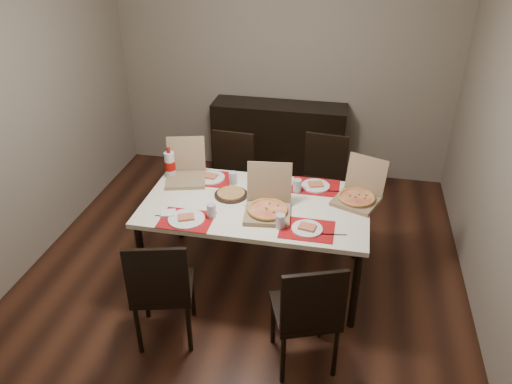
% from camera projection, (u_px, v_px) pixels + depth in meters
% --- Properties ---
extents(ground, '(3.80, 4.00, 0.02)m').
position_uv_depth(ground, '(245.00, 269.00, 4.48)').
color(ground, '#3F2013').
rests_on(ground, ground).
extents(room_walls, '(3.84, 4.02, 2.62)m').
position_uv_depth(room_walls, '(255.00, 63.00, 3.97)').
color(room_walls, gray).
rests_on(room_walls, ground).
extents(sideboard, '(1.50, 0.40, 0.90)m').
position_uv_depth(sideboard, '(278.00, 142.00, 5.76)').
color(sideboard, black).
rests_on(sideboard, ground).
extents(dining_table, '(1.80, 1.00, 0.75)m').
position_uv_depth(dining_table, '(256.00, 210.00, 4.05)').
color(dining_table, white).
rests_on(dining_table, ground).
extents(chair_near_left, '(0.51, 0.51, 0.93)m').
position_uv_depth(chair_near_left, '(162.00, 287.00, 3.49)').
color(chair_near_left, black).
rests_on(chair_near_left, ground).
extents(chair_near_right, '(0.54, 0.54, 0.93)m').
position_uv_depth(chair_near_right, '(308.00, 312.00, 3.28)').
color(chair_near_right, black).
rests_on(chair_near_right, ground).
extents(chair_far_left, '(0.44, 0.44, 0.93)m').
position_uv_depth(chair_far_left, '(230.00, 176.00, 4.91)').
color(chair_far_left, black).
rests_on(chair_far_left, ground).
extents(chair_far_right, '(0.46, 0.46, 0.93)m').
position_uv_depth(chair_far_right, '(322.00, 179.00, 4.86)').
color(chair_far_right, black).
rests_on(chair_far_right, ground).
extents(setting_near_left, '(0.47, 0.30, 0.11)m').
position_uv_depth(setting_near_left, '(190.00, 216.00, 3.80)').
color(setting_near_left, '#AD0B10').
rests_on(setting_near_left, dining_table).
extents(setting_near_right, '(0.53, 0.30, 0.11)m').
position_uv_depth(setting_near_right, '(299.00, 227.00, 3.68)').
color(setting_near_right, '#AD0B10').
rests_on(setting_near_right, dining_table).
extents(setting_far_left, '(0.50, 0.30, 0.11)m').
position_uv_depth(setting_far_left, '(214.00, 177.00, 4.34)').
color(setting_far_left, '#AD0B10').
rests_on(setting_far_left, dining_table).
extents(setting_far_right, '(0.46, 0.30, 0.11)m').
position_uv_depth(setting_far_right, '(311.00, 186.00, 4.21)').
color(setting_far_right, '#AD0B10').
rests_on(setting_far_right, dining_table).
extents(napkin_loose, '(0.16, 0.16, 0.02)m').
position_uv_depth(napkin_loose, '(253.00, 205.00, 3.96)').
color(napkin_loose, white).
rests_on(napkin_loose, dining_table).
extents(pizza_box_center, '(0.39, 0.43, 0.35)m').
position_uv_depth(pizza_box_center, '(268.00, 206.00, 3.86)').
color(pizza_box_center, '#846B4C').
rests_on(pizza_box_center, dining_table).
extents(pizza_box_right, '(0.44, 0.46, 0.33)m').
position_uv_depth(pizza_box_right, '(358.00, 195.00, 4.01)').
color(pizza_box_right, '#846B4C').
rests_on(pizza_box_right, dining_table).
extents(pizza_box_left, '(0.41, 0.44, 0.33)m').
position_uv_depth(pizza_box_left, '(186.00, 173.00, 4.34)').
color(pizza_box_left, '#846B4C').
rests_on(pizza_box_left, dining_table).
extents(faina_plate, '(0.28, 0.28, 0.03)m').
position_uv_depth(faina_plate, '(231.00, 194.00, 4.11)').
color(faina_plate, black).
rests_on(faina_plate, dining_table).
extents(dip_bowl, '(0.11, 0.11, 0.03)m').
position_uv_depth(dip_bowl, '(275.00, 195.00, 4.10)').
color(dip_bowl, white).
rests_on(dip_bowl, dining_table).
extents(soda_bottle, '(0.09, 0.09, 0.28)m').
position_uv_depth(soda_bottle, '(170.00, 165.00, 4.34)').
color(soda_bottle, silver).
rests_on(soda_bottle, dining_table).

